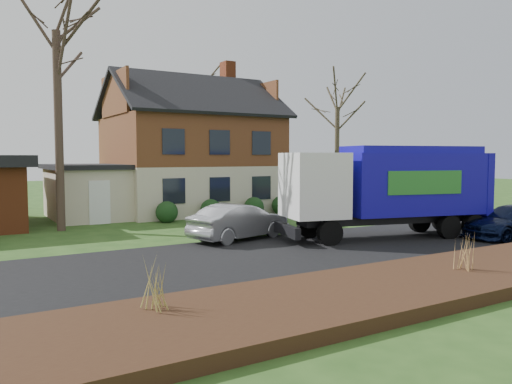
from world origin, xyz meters
TOP-DOWN VIEW (x-y plane):
  - ground at (0.00, 0.00)m, footprint 120.00×120.00m
  - road at (0.00, 0.00)m, footprint 80.00×7.00m
  - mulch_verge at (0.00, -5.30)m, footprint 80.00×3.50m
  - main_house at (1.49, 13.91)m, footprint 12.95×8.95m
  - garbage_truck at (4.78, 0.65)m, footprint 8.81×4.24m
  - silver_sedan at (-0.62, 3.34)m, footprint 4.50×2.56m
  - navy_wagon at (8.93, -1.86)m, footprint 4.59×2.18m
  - tree_front_west at (-6.18, 9.42)m, footprint 4.03×4.03m
  - tree_front_east at (10.79, 11.11)m, footprint 3.28×3.28m
  - tree_back at (5.47, 21.31)m, footprint 3.53×3.53m
  - grass_clump_west at (-6.81, -4.53)m, footprint 0.37×0.31m
  - grass_clump_mid at (1.16, -5.38)m, footprint 0.33×0.27m

SIDE VIEW (x-z plane):
  - ground at x=0.00m, z-range 0.00..0.00m
  - road at x=0.00m, z-range 0.00..0.02m
  - mulch_verge at x=0.00m, z-range 0.00..0.30m
  - navy_wagon at x=8.93m, z-range 0.00..1.29m
  - silver_sedan at x=-0.62m, z-range 0.00..1.40m
  - grass_clump_mid at x=1.16m, z-range 0.30..1.22m
  - grass_clump_west at x=-6.81m, z-range 0.30..1.29m
  - garbage_truck at x=4.78m, z-range 0.28..3.93m
  - main_house at x=1.49m, z-range -0.60..8.66m
  - tree_front_east at x=10.79m, z-range 2.85..11.97m
  - tree_back at x=5.47m, z-range 3.73..14.90m
  - tree_front_west at x=-6.18m, z-range 3.88..15.85m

